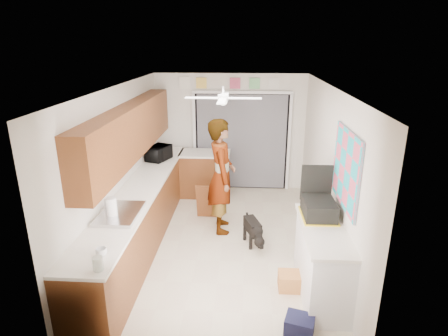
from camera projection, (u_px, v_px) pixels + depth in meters
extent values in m
plane|color=beige|center=(222.00, 242.00, 6.13)|extent=(5.00, 5.00, 0.00)
plane|color=white|center=(222.00, 87.00, 5.32)|extent=(5.00, 5.00, 0.00)
plane|color=silver|center=(230.00, 133.00, 8.09)|extent=(3.20, 0.00, 3.20)
plane|color=silver|center=(204.00, 261.00, 3.36)|extent=(3.20, 0.00, 3.20)
plane|color=silver|center=(120.00, 168.00, 5.82)|extent=(0.00, 5.00, 5.00)
plane|color=silver|center=(328.00, 172.00, 5.63)|extent=(0.00, 5.00, 5.00)
cube|color=brown|center=(143.00, 215.00, 6.06)|extent=(0.60, 4.80, 0.90)
cube|color=white|center=(141.00, 188.00, 5.91)|extent=(0.62, 4.80, 0.04)
cube|color=brown|center=(131.00, 131.00, 5.82)|extent=(0.32, 4.00, 0.80)
cube|color=silver|center=(120.00, 214.00, 4.95)|extent=(0.50, 0.76, 0.06)
cylinder|color=silver|center=(106.00, 207.00, 4.93)|extent=(0.03, 0.03, 0.22)
cube|color=brown|center=(205.00, 175.00, 7.90)|extent=(1.00, 0.60, 0.90)
cube|color=white|center=(205.00, 153.00, 7.75)|extent=(1.04, 0.64, 0.04)
cube|color=black|center=(241.00, 142.00, 8.11)|extent=(2.00, 0.06, 2.10)
cube|color=slate|center=(241.00, 142.00, 8.07)|extent=(1.90, 0.03, 2.05)
cube|color=white|center=(195.00, 142.00, 8.14)|extent=(0.06, 0.04, 2.10)
cube|color=white|center=(289.00, 143.00, 8.02)|extent=(0.06, 0.04, 2.10)
cube|color=white|center=(242.00, 92.00, 7.74)|extent=(2.10, 0.04, 0.06)
cube|color=#ECC84E|center=(201.00, 83.00, 7.76)|extent=(0.22, 0.02, 0.22)
cube|color=#C2486A|center=(235.00, 83.00, 7.72)|extent=(0.22, 0.02, 0.22)
cube|color=#6FC27A|center=(254.00, 83.00, 7.69)|extent=(0.22, 0.02, 0.22)
cube|color=silver|center=(274.00, 84.00, 7.67)|extent=(0.22, 0.02, 0.22)
cube|color=silver|center=(185.00, 83.00, 7.78)|extent=(0.22, 0.02, 0.26)
cube|color=white|center=(322.00, 262.00, 4.77)|extent=(0.50, 1.40, 0.90)
cube|color=white|center=(324.00, 229.00, 4.62)|extent=(0.54, 1.44, 0.04)
cube|color=#DB506C|center=(346.00, 169.00, 4.56)|extent=(0.03, 1.15, 0.95)
cube|color=white|center=(223.00, 98.00, 5.57)|extent=(1.14, 1.14, 0.24)
imported|color=black|center=(159.00, 153.00, 7.21)|extent=(0.49, 0.58, 0.28)
imported|color=white|center=(101.00, 252.00, 3.99)|extent=(0.15, 0.15, 0.10)
cylinder|color=silver|center=(98.00, 264.00, 3.74)|extent=(0.10, 0.10, 0.15)
cylinder|color=white|center=(112.00, 208.00, 4.82)|extent=(0.17, 0.17, 0.28)
cube|color=black|center=(319.00, 208.00, 4.88)|extent=(0.41, 0.54, 0.23)
cube|color=yellow|center=(318.00, 216.00, 4.91)|extent=(0.45, 0.59, 0.02)
cube|color=black|center=(316.00, 183.00, 5.07)|extent=(0.42, 0.04, 0.50)
cube|color=#BE773B|center=(292.00, 281.00, 4.95)|extent=(0.36, 0.27, 0.23)
cube|color=black|center=(300.00, 325.00, 4.21)|extent=(0.38, 0.34, 0.19)
cube|color=brown|center=(209.00, 202.00, 6.85)|extent=(0.46, 0.19, 0.67)
imported|color=white|center=(221.00, 176.00, 6.26)|extent=(0.57, 0.77, 1.96)
cube|color=black|center=(252.00, 231.00, 6.01)|extent=(0.44, 0.65, 0.47)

